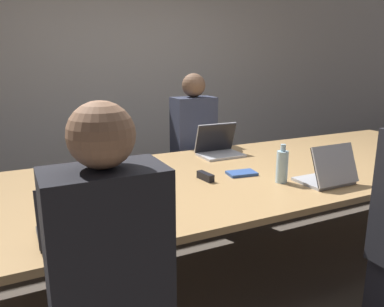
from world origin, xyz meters
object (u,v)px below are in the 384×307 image
laptop_near_midright (329,173)px  stapler (205,176)px  laptop_far_center (218,146)px  bottle_near_midright (282,166)px  person_far_center (194,148)px  laptop_near_left (78,223)px  person_near_left (111,304)px

laptop_near_midright → stapler: (-0.68, 0.43, -0.05)m
laptop_far_center → laptop_near_midright: laptop_far_center is taller
bottle_near_midright → laptop_near_midright: bearing=-33.1°
person_far_center → laptop_near_midright: bearing=-80.5°
laptop_far_center → person_far_center: 0.51m
person_far_center → laptop_near_left: person_far_center is taller
laptop_far_center → laptop_near_midright: size_ratio=1.08×
laptop_far_center → person_near_left: bearing=-130.8°
laptop_far_center → bottle_near_midright: size_ratio=1.41×
laptop_near_midright → laptop_far_center: bearing=-75.4°
laptop_far_center → laptop_near_left: bearing=-141.7°
bottle_near_midright → stapler: bottle_near_midright is taller
person_near_left → person_far_center: bearing=-123.3°
bottle_near_midright → laptop_near_left: bearing=-170.1°
person_near_left → bottle_near_midright: person_near_left is taller
person_far_center → person_near_left: person_far_center is taller
bottle_near_midright → stapler: (-0.43, 0.26, -0.09)m
laptop_near_left → bottle_near_midright: (1.35, 0.24, 0.03)m
laptop_near_left → person_near_left: (0.03, -0.47, -0.13)m
person_near_left → laptop_far_center: bearing=-130.8°
person_far_center → laptop_near_midright: 1.51m
bottle_near_midright → laptop_far_center: bearing=90.4°
person_far_center → laptop_near_left: bearing=-131.1°
laptop_near_midright → person_near_left: bearing=18.9°
laptop_far_center → laptop_near_midright: 1.02m
person_far_center → bottle_near_midright: person_far_center is taller
person_near_left → bottle_near_midright: bearing=-152.0°
person_near_left → stapler: bearing=-132.7°
laptop_near_left → laptop_near_midright: size_ratio=1.02×
laptop_near_midright → bottle_near_midright: bearing=-33.1°
laptop_far_center → stapler: (-0.42, -0.56, -0.05)m
laptop_near_midright → person_far_center: bearing=-80.5°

